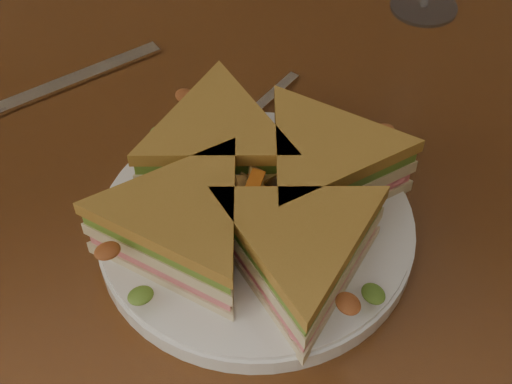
{
  "coord_description": "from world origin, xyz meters",
  "views": [
    {
      "loc": [
        -0.14,
        -0.4,
        1.21
      ],
      "look_at": [
        0.03,
        -0.08,
        0.8
      ],
      "focal_mm": 50.0,
      "sensor_mm": 36.0,
      "label": 1
    }
  ],
  "objects_px": {
    "sandwich_wedges": "(256,196)",
    "knife": "(54,88)",
    "plate": "(256,226)",
    "spoon": "(207,152)",
    "table": "(189,253)"
  },
  "relations": [
    {
      "from": "plate",
      "to": "sandwich_wedges",
      "type": "height_order",
      "value": "sandwich_wedges"
    },
    {
      "from": "sandwich_wedges",
      "to": "knife",
      "type": "distance_m",
      "value": 0.27
    },
    {
      "from": "plate",
      "to": "spoon",
      "type": "distance_m",
      "value": 0.1
    },
    {
      "from": "sandwich_wedges",
      "to": "table",
      "type": "bearing_deg",
      "value": 112.94
    },
    {
      "from": "sandwich_wedges",
      "to": "spoon",
      "type": "distance_m",
      "value": 0.11
    },
    {
      "from": "plate",
      "to": "spoon",
      "type": "relative_size",
      "value": 1.48
    },
    {
      "from": "plate",
      "to": "spoon",
      "type": "xyz_separation_m",
      "value": [
        0.0,
        0.1,
        -0.0
      ]
    },
    {
      "from": "sandwich_wedges",
      "to": "spoon",
      "type": "bearing_deg",
      "value": 88.29
    },
    {
      "from": "table",
      "to": "knife",
      "type": "height_order",
      "value": "knife"
    },
    {
      "from": "table",
      "to": "knife",
      "type": "relative_size",
      "value": 5.58
    },
    {
      "from": "sandwich_wedges",
      "to": "knife",
      "type": "bearing_deg",
      "value": 109.91
    },
    {
      "from": "sandwich_wedges",
      "to": "knife",
      "type": "xyz_separation_m",
      "value": [
        -0.09,
        0.25,
        -0.04
      ]
    },
    {
      "from": "table",
      "to": "knife",
      "type": "xyz_separation_m",
      "value": [
        -0.06,
        0.17,
        0.1
      ]
    },
    {
      "from": "knife",
      "to": "plate",
      "type": "bearing_deg",
      "value": -76.36
    },
    {
      "from": "spoon",
      "to": "knife",
      "type": "relative_size",
      "value": 0.8
    }
  ]
}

